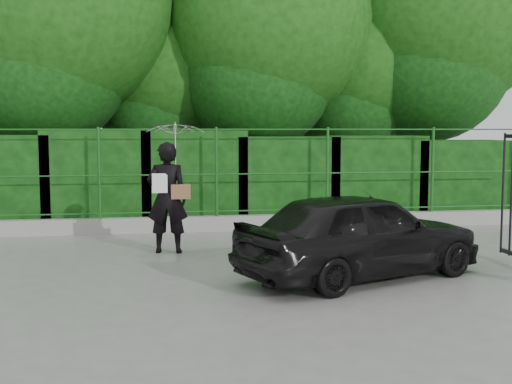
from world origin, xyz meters
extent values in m
plane|color=gray|center=(0.00, 0.00, 0.00)|extent=(80.00, 80.00, 0.00)
cube|color=#9E9E99|center=(0.00, 4.50, 0.15)|extent=(14.00, 0.25, 0.30)
cylinder|color=#1A551A|center=(-1.90, 4.50, 1.20)|extent=(0.06, 0.06, 1.80)
cylinder|color=#1A551A|center=(0.40, 4.50, 1.20)|extent=(0.06, 0.06, 1.80)
cylinder|color=#1A551A|center=(2.70, 4.50, 1.20)|extent=(0.06, 0.06, 1.80)
cylinder|color=#1A551A|center=(5.00, 4.50, 1.20)|extent=(0.06, 0.06, 1.80)
cylinder|color=#1A551A|center=(0.00, 4.50, 0.40)|extent=(13.60, 0.03, 0.03)
cylinder|color=#1A551A|center=(0.00, 4.50, 1.15)|extent=(13.60, 0.03, 0.03)
cylinder|color=#1A551A|center=(0.00, 4.50, 2.05)|extent=(13.60, 0.03, 0.03)
cube|color=black|center=(-2.00, 5.50, 1.02)|extent=(2.20, 1.20, 2.04)
cube|color=black|center=(0.00, 5.50, 1.01)|extent=(2.20, 1.20, 2.03)
cube|color=black|center=(2.00, 5.50, 0.95)|extent=(2.20, 1.20, 1.89)
cube|color=black|center=(4.00, 5.50, 0.95)|extent=(2.20, 1.20, 1.91)
cube|color=black|center=(6.00, 5.50, 0.90)|extent=(2.20, 1.20, 1.80)
cylinder|color=black|center=(-3.00, 7.20, 2.25)|extent=(0.36, 0.36, 4.50)
sphere|color=#14470F|center=(-3.00, 7.20, 4.95)|extent=(5.40, 5.40, 5.40)
cylinder|color=black|center=(-0.50, 8.50, 1.62)|extent=(0.36, 0.36, 3.25)
sphere|color=#14470F|center=(-0.50, 8.50, 3.58)|extent=(3.90, 3.90, 3.90)
cylinder|color=black|center=(2.00, 7.50, 2.12)|extent=(0.36, 0.36, 4.25)
sphere|color=#14470F|center=(2.00, 7.50, 4.68)|extent=(5.10, 5.10, 5.10)
cylinder|color=black|center=(4.50, 8.20, 1.75)|extent=(0.36, 0.36, 3.50)
sphere|color=#14470F|center=(4.50, 8.20, 3.85)|extent=(4.20, 4.20, 4.20)
cylinder|color=black|center=(6.50, 7.80, 2.38)|extent=(0.36, 0.36, 4.75)
sphere|color=#14470F|center=(6.50, 7.80, 5.23)|extent=(5.70, 5.70, 5.70)
cylinder|color=black|center=(4.60, 0.75, 1.05)|extent=(0.04, 0.04, 1.90)
cylinder|color=black|center=(4.60, 1.00, 1.05)|extent=(0.04, 0.04, 1.90)
imported|color=black|center=(-0.63, 2.34, 0.92)|extent=(0.73, 0.53, 1.85)
imported|color=silver|center=(-0.48, 2.39, 1.73)|extent=(0.99, 1.00, 0.90)
cube|color=brown|center=(-0.41, 2.26, 1.03)|extent=(0.32, 0.15, 0.24)
cube|color=white|center=(-0.75, 2.22, 1.18)|extent=(0.25, 0.02, 0.32)
imported|color=black|center=(1.97, 0.09, 0.61)|extent=(3.88, 2.71, 1.23)
camera|label=1|loc=(-0.82, -8.33, 2.06)|focal=45.00mm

